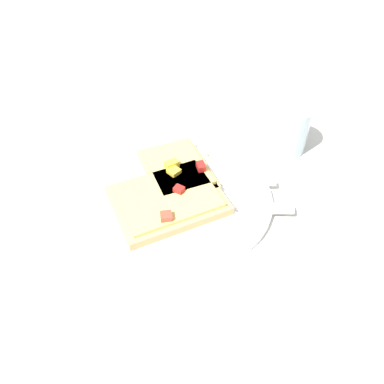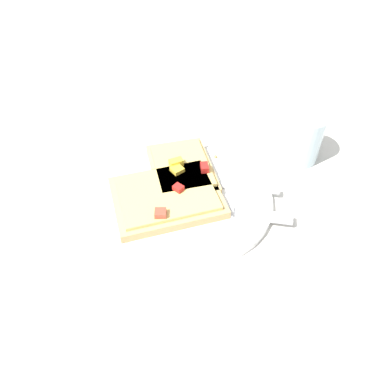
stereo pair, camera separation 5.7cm
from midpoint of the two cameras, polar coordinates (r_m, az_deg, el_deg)
ground_plane at (r=0.59m, az=2.78°, el=-1.66°), size 4.00×4.00×0.00m
plate at (r=0.58m, az=2.80°, el=-1.25°), size 0.25×0.25×0.01m
fork at (r=0.60m, az=4.33°, el=1.20°), size 0.22×0.04×0.01m
knife at (r=0.56m, az=8.65°, el=-3.17°), size 0.22×0.03×0.01m
pizza_slice_main at (r=0.56m, az=-0.99°, el=-0.83°), size 0.20×0.19×0.03m
pizza_slice_corner at (r=0.61m, az=1.11°, el=3.53°), size 0.15×0.16×0.03m
crumb_scatter at (r=0.58m, az=4.38°, el=0.39°), size 0.06×0.13×0.01m
drinking_glass at (r=0.67m, az=18.53°, el=7.84°), size 0.07×0.07×0.09m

